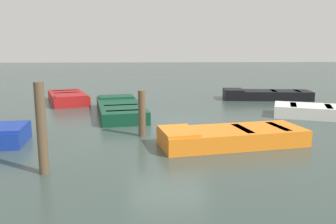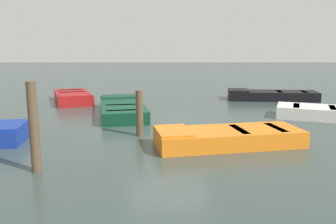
# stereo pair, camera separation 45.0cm
# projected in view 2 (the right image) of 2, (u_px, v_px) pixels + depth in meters

# --- Properties ---
(ground_plane) EXTENTS (80.00, 80.00, 0.00)m
(ground_plane) POSITION_uv_depth(u_px,v_px,m) (168.00, 123.00, 11.18)
(ground_plane) COLOR #33423D
(rowboat_orange) EXTENTS (3.74, 1.97, 0.46)m
(rowboat_orange) POSITION_uv_depth(u_px,v_px,m) (227.00, 137.00, 8.62)
(rowboat_orange) COLOR orange
(rowboat_orange) RESTS_ON ground_plane
(rowboat_dark_green) EXTENTS (2.19, 4.10, 0.46)m
(rowboat_dark_green) POSITION_uv_depth(u_px,v_px,m) (122.00, 108.00, 12.56)
(rowboat_dark_green) COLOR #0C3823
(rowboat_dark_green) RESTS_ON ground_plane
(rowboat_red) EXTENTS (2.36, 3.34, 0.46)m
(rowboat_red) POSITION_uv_depth(u_px,v_px,m) (73.00, 97.00, 15.29)
(rowboat_red) COLOR maroon
(rowboat_red) RESTS_ON ground_plane
(rowboat_black) EXTENTS (3.98, 1.54, 0.46)m
(rowboat_black) POSITION_uv_depth(u_px,v_px,m) (272.00, 95.00, 15.80)
(rowboat_black) COLOR black
(rowboat_black) RESTS_ON ground_plane
(mooring_piling_far_right) EXTENTS (0.19, 0.19, 1.77)m
(mooring_piling_far_right) POSITION_uv_depth(u_px,v_px,m) (34.00, 128.00, 6.70)
(mooring_piling_far_right) COLOR brown
(mooring_piling_far_right) RESTS_ON ground_plane
(mooring_piling_mid_left) EXTENTS (0.20, 0.20, 1.25)m
(mooring_piling_mid_left) POSITION_uv_depth(u_px,v_px,m) (140.00, 113.00, 9.49)
(mooring_piling_mid_left) COLOR brown
(mooring_piling_mid_left) RESTS_ON ground_plane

